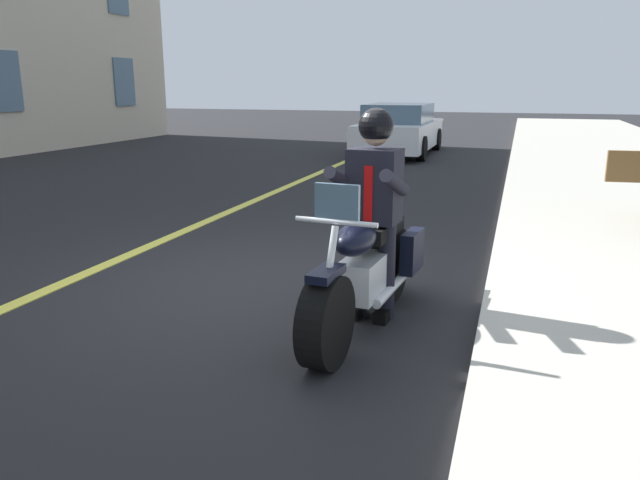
# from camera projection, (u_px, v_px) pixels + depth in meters

# --- Properties ---
(ground_plane) EXTENTS (80.00, 80.00, 0.00)m
(ground_plane) POSITION_uv_depth(u_px,v_px,m) (272.00, 287.00, 5.98)
(ground_plane) COLOR black
(lane_center_stripe) EXTENTS (60.00, 0.16, 0.01)m
(lane_center_stripe) POSITION_uv_depth(u_px,v_px,m) (99.00, 268.00, 6.57)
(lane_center_stripe) COLOR #E5DB4C
(lane_center_stripe) RESTS_ON ground_plane
(motorcycle_main) EXTENTS (2.22, 0.70, 1.26)m
(motorcycle_main) POSITION_uv_depth(u_px,v_px,m) (365.00, 272.00, 4.94)
(motorcycle_main) COLOR black
(motorcycle_main) RESTS_ON ground_plane
(rider_main) EXTENTS (0.65, 0.58, 1.74)m
(rider_main) POSITION_uv_depth(u_px,v_px,m) (374.00, 196.00, 4.96)
(rider_main) COLOR black
(rider_main) RESTS_ON ground_plane
(car_dark) EXTENTS (4.60, 1.92, 1.40)m
(car_dark) POSITION_uv_depth(u_px,v_px,m) (399.00, 130.00, 17.13)
(car_dark) COLOR white
(car_dark) RESTS_ON ground_plane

